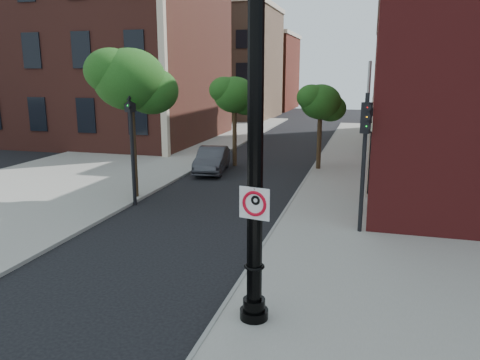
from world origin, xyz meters
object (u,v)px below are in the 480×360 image
(lamppost, at_px, (255,171))
(no_parking_sign, at_px, (254,203))
(traffic_signal_left, at_px, (131,119))
(traffic_signal_right, at_px, (365,141))
(parked_car, at_px, (212,160))

(lamppost, bearing_deg, no_parking_sign, -78.40)
(traffic_signal_left, xyz_separation_m, traffic_signal_right, (8.72, -1.20, -0.34))
(parked_car, height_order, traffic_signal_left, traffic_signal_left)
(parked_car, distance_m, traffic_signal_left, 7.43)
(lamppost, distance_m, traffic_signal_right, 6.58)
(traffic_signal_left, bearing_deg, traffic_signal_right, 13.17)
(lamppost, bearing_deg, parked_car, 112.18)
(no_parking_sign, xyz_separation_m, traffic_signal_left, (-6.77, 7.65, 0.72))
(traffic_signal_left, bearing_deg, lamppost, -26.95)
(traffic_signal_left, relative_size, traffic_signal_right, 1.11)
(traffic_signal_right, bearing_deg, traffic_signal_left, -171.61)
(lamppost, height_order, parked_car, lamppost)
(lamppost, height_order, traffic_signal_right, lamppost)
(no_parking_sign, relative_size, traffic_signal_right, 0.14)
(traffic_signal_right, bearing_deg, parked_car, 150.39)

